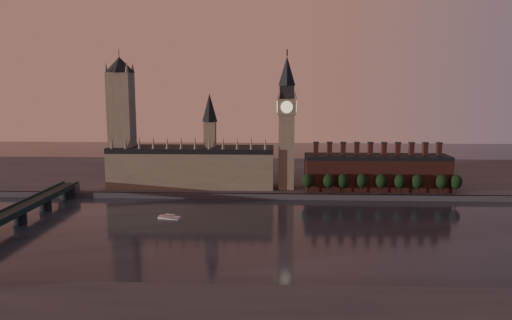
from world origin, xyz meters
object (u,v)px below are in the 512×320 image
Objects in this scene: victoria_tower at (122,117)px; river_boat at (169,217)px; big_ben at (286,121)px; westminster_bridge at (2,221)px.

victoria_tower is 114.39m from river_boat.
westminster_bridge is (-165.00, -112.70, -49.39)m from big_ben.
river_boat is at bearing -56.65° from victoria_tower.
westminster_bridge is (-35.00, -117.70, -51.65)m from victoria_tower.
river_boat is at bearing -134.41° from big_ben.
big_ben is (130.00, -5.00, -2.26)m from victoria_tower.
victoria_tower reaches higher than river_boat.
westminster_bridge is at bearing -106.56° from victoria_tower.
victoria_tower is 1.01× the size of big_ben.
river_boat is (89.20, 35.33, -6.34)m from westminster_bridge.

